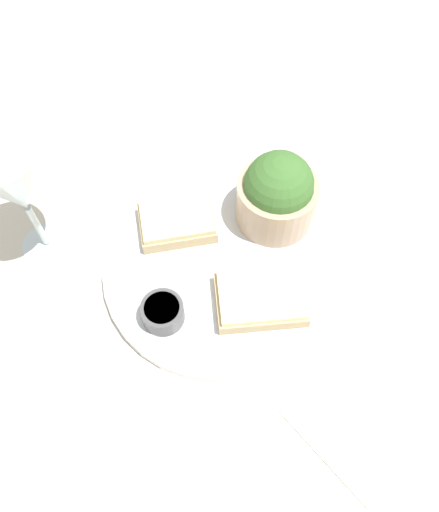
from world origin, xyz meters
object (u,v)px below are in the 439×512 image
(cheese_toast_far, at_px, (177,221))
(fork, at_px, (40,417))
(sauce_ramekin, at_px, (163,312))
(napkin, at_px, (363,414))
(cheese_toast_near, at_px, (261,298))
(wine_glass, at_px, (13,183))
(salad_bowl, at_px, (277,194))

(cheese_toast_far, height_order, fork, cheese_toast_far)
(sauce_ramekin, xyz_separation_m, cheese_toast_far, (-0.07, -0.10, -0.00))
(napkin, bearing_deg, cheese_toast_far, -77.76)
(sauce_ramekin, bearing_deg, cheese_toast_far, -124.38)
(cheese_toast_near, xyz_separation_m, napkin, (-0.03, 0.16, -0.02))
(wine_glass, bearing_deg, cheese_toast_near, 132.00)
(sauce_ramekin, height_order, cheese_toast_near, sauce_ramekin)
(sauce_ramekin, relative_size, fork, 0.27)
(cheese_toast_near, relative_size, napkin, 0.80)
(wine_glass, bearing_deg, cheese_toast_far, 156.23)
(salad_bowl, relative_size, fork, 0.58)
(napkin, bearing_deg, sauce_ramekin, -55.70)
(cheese_toast_far, distance_m, wine_glass, 0.19)
(cheese_toast_near, xyz_separation_m, fork, (0.27, -0.01, -0.02))
(wine_glass, distance_m, fork, 0.25)
(sauce_ramekin, distance_m, fork, 0.17)
(fork, bearing_deg, napkin, 151.02)
(cheese_toast_near, height_order, napkin, cheese_toast_near)
(cheese_toast_near, relative_size, wine_glass, 0.70)
(wine_glass, relative_size, fork, 0.98)
(wine_glass, bearing_deg, sauce_ramekin, 115.99)
(salad_bowl, bearing_deg, cheese_toast_far, -21.25)
(sauce_ramekin, bearing_deg, napkin, 124.30)
(cheese_toast_near, xyz_separation_m, wine_glass, (0.19, -0.21, 0.10))
(cheese_toast_far, bearing_deg, fork, 30.15)
(sauce_ramekin, distance_m, wine_glass, 0.21)
(salad_bowl, height_order, fork, salad_bowl)
(salad_bowl, distance_m, fork, 0.36)
(sauce_ramekin, relative_size, cheese_toast_near, 0.40)
(wine_glass, distance_m, napkin, 0.44)
(salad_bowl, height_order, wine_glass, wine_glass)
(wine_glass, xyz_separation_m, napkin, (-0.22, 0.37, -0.12))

